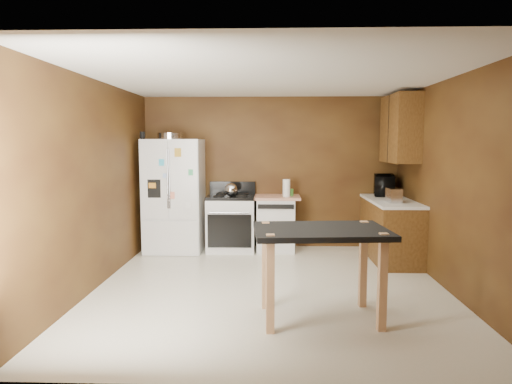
{
  "coord_description": "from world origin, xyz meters",
  "views": [
    {
      "loc": [
        0.0,
        -5.36,
        1.75
      ],
      "look_at": [
        -0.2,
        0.85,
        1.07
      ],
      "focal_mm": 32.0,
      "sensor_mm": 36.0,
      "label": 1
    }
  ],
  "objects_px": {
    "pen_cup": "(142,135)",
    "paper_towel": "(286,188)",
    "microwave": "(384,186)",
    "dishwasher": "(276,223)",
    "toaster": "(394,195)",
    "kettle": "(231,190)",
    "roasting_pan": "(170,136)",
    "gas_range": "(231,222)",
    "green_canister": "(290,192)",
    "island": "(321,242)",
    "refrigerator": "(174,196)"
  },
  "relations": [
    {
      "from": "roasting_pan",
      "to": "island",
      "type": "xyz_separation_m",
      "value": [
        2.09,
        -2.84,
        -1.07
      ]
    },
    {
      "from": "toaster",
      "to": "microwave",
      "type": "relative_size",
      "value": 0.49
    },
    {
      "from": "kettle",
      "to": "microwave",
      "type": "distance_m",
      "value": 2.46
    },
    {
      "from": "refrigerator",
      "to": "island",
      "type": "bearing_deg",
      "value": -54.06
    },
    {
      "from": "toaster",
      "to": "dishwasher",
      "type": "bearing_deg",
      "value": 151.93
    },
    {
      "from": "gas_range",
      "to": "dishwasher",
      "type": "distance_m",
      "value": 0.72
    },
    {
      "from": "kettle",
      "to": "paper_towel",
      "type": "xyz_separation_m",
      "value": [
        0.88,
        0.05,
        0.02
      ]
    },
    {
      "from": "green_canister",
      "to": "island",
      "type": "height_order",
      "value": "green_canister"
    },
    {
      "from": "roasting_pan",
      "to": "refrigerator",
      "type": "bearing_deg",
      "value": -21.26
    },
    {
      "from": "roasting_pan",
      "to": "dishwasher",
      "type": "xyz_separation_m",
      "value": [
        1.68,
        0.07,
        -1.4
      ]
    },
    {
      "from": "pen_cup",
      "to": "microwave",
      "type": "xyz_separation_m",
      "value": [
        3.83,
        0.28,
        -0.8
      ]
    },
    {
      "from": "kettle",
      "to": "green_canister",
      "type": "relative_size",
      "value": 1.84
    },
    {
      "from": "kettle",
      "to": "green_canister",
      "type": "xyz_separation_m",
      "value": [
        0.95,
        0.16,
        -0.06
      ]
    },
    {
      "from": "toaster",
      "to": "dishwasher",
      "type": "xyz_separation_m",
      "value": [
        -1.67,
        0.8,
        -0.55
      ]
    },
    {
      "from": "gas_range",
      "to": "dishwasher",
      "type": "xyz_separation_m",
      "value": [
        0.72,
        0.02,
        -0.01
      ]
    },
    {
      "from": "paper_towel",
      "to": "dishwasher",
      "type": "distance_m",
      "value": 0.61
    },
    {
      "from": "green_canister",
      "to": "island",
      "type": "bearing_deg",
      "value": -86.55
    },
    {
      "from": "pen_cup",
      "to": "paper_towel",
      "type": "bearing_deg",
      "value": 3.51
    },
    {
      "from": "paper_towel",
      "to": "toaster",
      "type": "height_order",
      "value": "paper_towel"
    },
    {
      "from": "roasting_pan",
      "to": "microwave",
      "type": "distance_m",
      "value": 3.52
    },
    {
      "from": "pen_cup",
      "to": "refrigerator",
      "type": "bearing_deg",
      "value": 17.11
    },
    {
      "from": "green_canister",
      "to": "microwave",
      "type": "relative_size",
      "value": 0.2
    },
    {
      "from": "paper_towel",
      "to": "gas_range",
      "type": "relative_size",
      "value": 0.25
    },
    {
      "from": "roasting_pan",
      "to": "dishwasher",
      "type": "relative_size",
      "value": 0.45
    },
    {
      "from": "paper_towel",
      "to": "microwave",
      "type": "bearing_deg",
      "value": 5.27
    },
    {
      "from": "island",
      "to": "microwave",
      "type": "bearing_deg",
      "value": 65.8
    },
    {
      "from": "roasting_pan",
      "to": "refrigerator",
      "type": "relative_size",
      "value": 0.22
    },
    {
      "from": "kettle",
      "to": "dishwasher",
      "type": "height_order",
      "value": "kettle"
    },
    {
      "from": "paper_towel",
      "to": "island",
      "type": "relative_size",
      "value": 0.2
    },
    {
      "from": "roasting_pan",
      "to": "toaster",
      "type": "distance_m",
      "value": 3.54
    },
    {
      "from": "pen_cup",
      "to": "refrigerator",
      "type": "height_order",
      "value": "pen_cup"
    },
    {
      "from": "refrigerator",
      "to": "toaster",
      "type": "bearing_deg",
      "value": -12.25
    },
    {
      "from": "dishwasher",
      "to": "gas_range",
      "type": "bearing_deg",
      "value": -178.06
    },
    {
      "from": "refrigerator",
      "to": "green_canister",
      "type": "bearing_deg",
      "value": 3.44
    },
    {
      "from": "refrigerator",
      "to": "dishwasher",
      "type": "bearing_deg",
      "value": 2.99
    },
    {
      "from": "toaster",
      "to": "dishwasher",
      "type": "height_order",
      "value": "toaster"
    },
    {
      "from": "gas_range",
      "to": "roasting_pan",
      "type": "bearing_deg",
      "value": -177.56
    },
    {
      "from": "paper_towel",
      "to": "dishwasher",
      "type": "height_order",
      "value": "paper_towel"
    },
    {
      "from": "microwave",
      "to": "dishwasher",
      "type": "distance_m",
      "value": 1.85
    },
    {
      "from": "roasting_pan",
      "to": "kettle",
      "type": "distance_m",
      "value": 1.29
    },
    {
      "from": "paper_towel",
      "to": "refrigerator",
      "type": "xyz_separation_m",
      "value": [
        -1.8,
        0.0,
        -0.13
      ]
    },
    {
      "from": "paper_towel",
      "to": "island",
      "type": "xyz_separation_m",
      "value": [
        0.24,
        -2.82,
        -0.25
      ]
    },
    {
      "from": "gas_range",
      "to": "paper_towel",
      "type": "bearing_deg",
      "value": -4.01
    },
    {
      "from": "roasting_pan",
      "to": "gas_range",
      "type": "bearing_deg",
      "value": 2.44
    },
    {
      "from": "paper_towel",
      "to": "toaster",
      "type": "relative_size",
      "value": 1.02
    },
    {
      "from": "microwave",
      "to": "roasting_pan",
      "type": "bearing_deg",
      "value": 102.02
    },
    {
      "from": "pen_cup",
      "to": "island",
      "type": "height_order",
      "value": "pen_cup"
    },
    {
      "from": "roasting_pan",
      "to": "refrigerator",
      "type": "height_order",
      "value": "roasting_pan"
    },
    {
      "from": "kettle",
      "to": "paper_towel",
      "type": "bearing_deg",
      "value": 3.03
    },
    {
      "from": "gas_range",
      "to": "dishwasher",
      "type": "relative_size",
      "value": 1.24
    }
  ]
}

